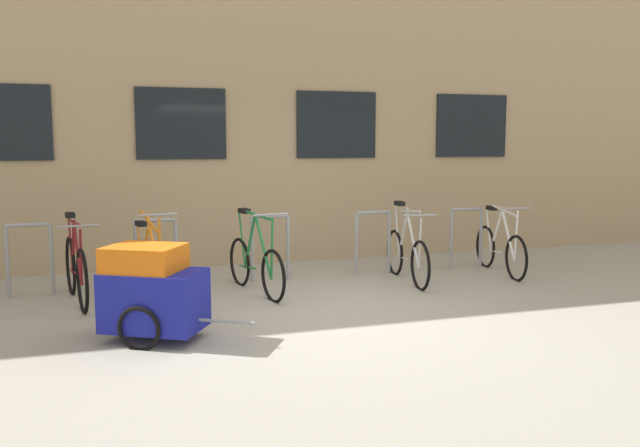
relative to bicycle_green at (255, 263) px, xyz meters
name	(u,v)px	position (x,y,z in m)	size (l,w,h in m)	color
ground_plane	(329,313)	(0.55, -1.25, -0.37)	(42.00, 42.00, 0.00)	#9E998E
storefront_building	(219,61)	(0.55, 5.70, 3.11)	(28.00, 7.55, 6.96)	tan
bike_rack	(270,241)	(0.35, 0.65, 0.16)	(6.55, 0.05, 0.91)	gray
bicycle_green	(255,263)	(0.00, 0.00, 0.00)	(0.48, 1.67, 1.06)	black
bicycle_orange	(149,269)	(-1.29, 0.01, 0.00)	(0.49, 1.60, 1.10)	black
bicycle_silver	(407,254)	(2.09, 0.04, 0.00)	(0.44, 1.67, 1.08)	black
bicycle_maroon	(76,269)	(-2.11, 0.16, 0.02)	(0.45, 1.74, 1.05)	black
bicycle_white	(500,248)	(3.61, 0.14, -0.01)	(0.44, 1.65, 1.01)	black
bike_trailer	(152,291)	(-1.36, -1.64, 0.10)	(1.41, 1.01, 0.93)	navy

